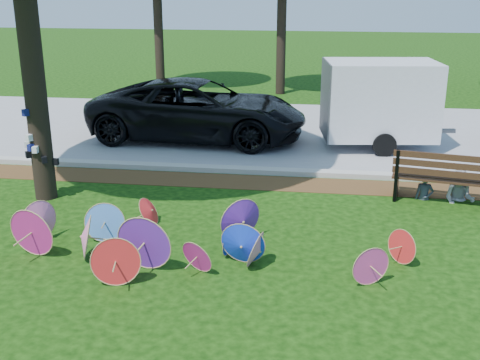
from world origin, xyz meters
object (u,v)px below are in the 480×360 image
at_px(park_bench, 444,176).
at_px(person_left, 426,176).
at_px(parasol_pile, 160,237).
at_px(person_right, 462,171).
at_px(black_van, 198,110).
at_px(cargo_trailer, 380,99).

relative_size(park_bench, person_left, 2.00).
relative_size(parasol_pile, person_right, 5.13).
bearing_deg(person_left, park_bench, -3.49).
height_order(park_bench, person_left, park_bench).
xyz_separation_m(black_van, person_right, (6.28, -4.17, -0.19)).
distance_m(cargo_trailer, person_right, 4.27).
xyz_separation_m(black_van, person_left, (5.58, -4.17, -0.32)).
bearing_deg(person_right, parasol_pile, -123.99).
relative_size(black_van, cargo_trailer, 2.11).
distance_m(cargo_trailer, park_bench, 4.24).
distance_m(parasol_pile, cargo_trailer, 8.47).
bearing_deg(cargo_trailer, person_left, -87.88).
bearing_deg(black_van, person_left, -123.73).
distance_m(person_left, person_right, 0.71).
relative_size(parasol_pile, park_bench, 3.20).
bearing_deg(park_bench, person_right, 18.52).
bearing_deg(person_right, park_bench, -148.24).
bearing_deg(person_left, parasol_pile, -139.26).
relative_size(person_left, person_right, 0.80).
bearing_deg(person_left, person_right, 4.64).
bearing_deg(cargo_trailer, park_bench, -83.25).
xyz_separation_m(parasol_pile, black_van, (-0.92, 7.57, 0.46)).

